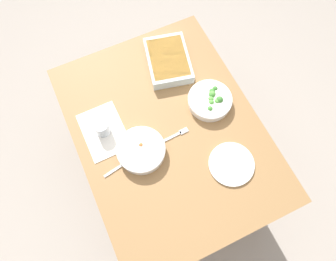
% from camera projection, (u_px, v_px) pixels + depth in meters
% --- Properties ---
extents(ground_plane, '(6.00, 6.00, 0.00)m').
position_uv_depth(ground_plane, '(168.00, 168.00, 2.22)').
color(ground_plane, '#9E9389').
extents(dining_table, '(1.20, 0.90, 0.74)m').
position_uv_depth(dining_table, '(168.00, 137.00, 1.62)').
color(dining_table, olive).
rests_on(dining_table, ground_plane).
extents(placemat, '(0.28, 0.20, 0.00)m').
position_uv_depth(placemat, '(104.00, 131.00, 1.53)').
color(placemat, silver).
rests_on(placemat, dining_table).
extents(stew_bowl, '(0.24, 0.24, 0.06)m').
position_uv_depth(stew_bowl, '(141.00, 150.00, 1.46)').
color(stew_bowl, white).
rests_on(stew_bowl, dining_table).
extents(broccoli_bowl, '(0.23, 0.23, 0.07)m').
position_uv_depth(broccoli_bowl, '(210.00, 100.00, 1.57)').
color(broccoli_bowl, white).
rests_on(broccoli_bowl, dining_table).
extents(baking_dish, '(0.34, 0.28, 0.06)m').
position_uv_depth(baking_dish, '(168.00, 60.00, 1.65)').
color(baking_dish, silver).
rests_on(baking_dish, dining_table).
extents(drink_cup, '(0.07, 0.07, 0.08)m').
position_uv_depth(drink_cup, '(102.00, 128.00, 1.50)').
color(drink_cup, '#B2BCC6').
rests_on(drink_cup, dining_table).
extents(side_plate, '(0.22, 0.22, 0.01)m').
position_uv_depth(side_plate, '(231.00, 164.00, 1.47)').
color(side_plate, silver).
rests_on(side_plate, dining_table).
extents(spoon_by_stew, '(0.05, 0.18, 0.01)m').
position_uv_depth(spoon_by_stew, '(124.00, 163.00, 1.47)').
color(spoon_by_stew, silver).
rests_on(spoon_by_stew, dining_table).
extents(fork_on_table, '(0.03, 0.18, 0.01)m').
position_uv_depth(fork_on_table, '(175.00, 136.00, 1.52)').
color(fork_on_table, silver).
rests_on(fork_on_table, dining_table).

